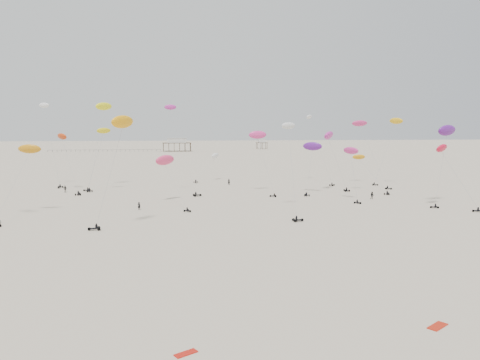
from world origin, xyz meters
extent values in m
plane|color=#C1B399|center=(0.00, 200.00, 0.00)|extent=(900.00, 900.00, 0.00)
cube|color=brown|center=(-10.00, 350.00, 6.15)|extent=(21.00, 13.00, 0.30)
cube|color=silver|center=(-10.00, 350.00, 7.90)|extent=(14.00, 8.40, 3.20)
cube|color=#B2B2AD|center=(-10.00, 350.00, 9.65)|extent=(15.00, 9.00, 0.30)
cube|color=brown|center=(60.00, 380.00, 5.15)|extent=(9.00, 7.00, 0.30)
cube|color=silver|center=(60.00, 380.00, 6.50)|extent=(5.60, 4.20, 2.40)
cube|color=#B2B2AD|center=(60.00, 380.00, 7.85)|extent=(6.00, 4.50, 0.30)
cube|color=black|center=(-62.00, 350.00, 1.45)|extent=(80.00, 0.10, 0.10)
cylinder|color=gray|center=(-2.57, 147.62, 3.97)|extent=(0.03, 0.03, 11.97)
ellipsoid|color=white|center=(0.82, 151.35, 8.01)|extent=(3.80, 4.80, 2.26)
cylinder|color=gray|center=(39.83, 116.14, 4.63)|extent=(0.03, 0.03, 13.61)
ellipsoid|color=orange|center=(38.01, 121.42, 9.16)|extent=(3.71, 1.87, 1.80)
cylinder|color=gray|center=(-33.89, 129.55, 8.20)|extent=(0.03, 0.03, 15.78)
ellipsoid|color=yellow|center=(-31.55, 130.20, 16.40)|extent=(4.18, 3.27, 1.94)
cylinder|color=gray|center=(-47.70, 140.37, 11.96)|extent=(0.03, 0.03, 23.84)
ellipsoid|color=white|center=(-50.18, 143.62, 23.78)|extent=(3.67, 2.54, 1.70)
cylinder|color=gray|center=(45.27, 128.26, 9.18)|extent=(0.03, 0.03, 22.41)
ellipsoid|color=#DA337E|center=(43.73, 135.40, 18.56)|extent=(4.98, 2.44, 2.42)
cylinder|color=gray|center=(32.29, 138.06, 10.39)|extent=(0.03, 0.03, 24.38)
ellipsoid|color=white|center=(30.69, 145.27, 20.73)|extent=(3.52, 3.80, 1.76)
cylinder|color=gray|center=(-12.43, 100.76, 4.63)|extent=(0.03, 0.03, 17.48)
ellipsoid|color=#F63972|center=(-14.78, 108.16, 9.68)|extent=(5.69, 5.76, 2.90)
cylinder|color=gray|center=(-10.27, 119.35, 11.41)|extent=(0.03, 0.03, 23.69)
ellipsoid|color=#C22D9D|center=(-13.41, 123.59, 22.58)|extent=(3.21, 1.23, 1.49)
cylinder|color=gray|center=(31.14, 119.36, 7.45)|extent=(0.03, 0.03, 14.26)
ellipsoid|color=#CE30A5|center=(28.83, 120.26, 15.13)|extent=(5.21, 5.83, 2.78)
cylinder|color=gray|center=(10.67, 116.37, 7.54)|extent=(0.03, 0.03, 17.24)
ellipsoid|color=#EB3790|center=(9.54, 121.41, 15.32)|extent=(5.09, 2.26, 2.35)
cylinder|color=gray|center=(10.47, 87.68, 8.87)|extent=(0.03, 0.03, 21.95)
ellipsoid|color=silver|center=(11.34, 95.01, 17.60)|extent=(3.55, 2.20, 1.64)
cylinder|color=gray|center=(45.21, 92.99, 8.09)|extent=(0.03, 0.03, 16.63)
ellipsoid|color=#60198A|center=(47.83, 95.61, 16.58)|extent=(6.17, 4.27, 2.87)
cylinder|color=gray|center=(50.39, 131.04, 9.56)|extent=(0.03, 0.03, 19.22)
ellipsoid|color=yellow|center=(53.88, 131.95, 19.26)|extent=(3.83, 4.60, 2.19)
cylinder|color=gray|center=(21.81, 114.25, 6.08)|extent=(0.03, 0.03, 12.26)
ellipsoid|color=#621A92|center=(23.30, 116.85, 12.37)|extent=(5.34, 4.58, 2.57)
cylinder|color=gray|center=(-40.04, 127.13, 7.41)|extent=(0.03, 0.03, 18.69)
ellipsoid|color=red|center=(-43.09, 132.98, 14.82)|extent=(4.30, 4.60, 2.20)
cylinder|color=gray|center=(46.72, 88.57, 6.30)|extent=(0.03, 0.03, 14.05)
ellipsoid|color=red|center=(44.76, 92.31, 12.78)|extent=(5.09, 4.75, 2.36)
cylinder|color=gray|center=(28.71, 101.24, 5.85)|extent=(0.03, 0.03, 11.84)
ellipsoid|color=#D1318A|center=(28.84, 104.05, 11.81)|extent=(3.70, 4.41, 2.09)
cylinder|color=gray|center=(-34.01, 133.36, 11.60)|extent=(0.03, 0.03, 24.77)
ellipsoid|color=#FFFC15|center=(-32.57, 139.25, 23.36)|extent=(5.43, 5.18, 2.69)
cylinder|color=gray|center=(-43.04, 91.62, 6.44)|extent=(0.03, 0.03, 15.74)
ellipsoid|color=orange|center=(-41.28, 96.74, 12.95)|extent=(4.61, 2.14, 2.24)
cylinder|color=gray|center=(-23.65, 78.79, 8.99)|extent=(0.03, 0.03, 17.19)
ellipsoid|color=#FFA60D|center=(-21.24, 79.55, 18.13)|extent=(4.58, 5.28, 2.55)
imported|color=black|center=(-20.13, 97.26, 0.00)|extent=(0.79, 0.63, 1.94)
imported|color=black|center=(34.68, 104.47, 0.00)|extent=(1.18, 1.00, 2.09)
imported|color=black|center=(-41.61, 127.41, 0.00)|extent=(1.43, 1.01, 2.19)
imported|color=black|center=(3.71, 137.66, 0.00)|extent=(0.82, 0.58, 2.18)
cube|color=#B61E0B|center=(9.56, 34.16, 0.00)|extent=(2.33, 1.97, 0.08)
cube|color=#B9140B|center=(-12.13, 32.31, 0.00)|extent=(1.91, 1.49, 0.07)
camera|label=1|loc=(-12.85, -1.76, 17.06)|focal=35.00mm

